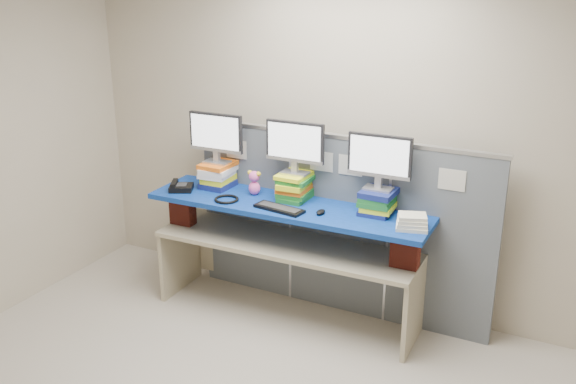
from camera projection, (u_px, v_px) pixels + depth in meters
The scene contains 18 objects.
room at pixel (218, 228), 3.59m from camera, with size 5.00×4.00×2.80m.
cubicle_partition at pixel (338, 224), 5.29m from camera, with size 2.60×0.06×1.53m.
desk at pixel (288, 256), 5.27m from camera, with size 2.21×0.69×0.67m.
brick_pier_left at pixel (183, 208), 5.54m from camera, with size 0.21×0.11×0.28m, color maroon.
brick_pier_right at pixel (405, 249), 4.74m from camera, with size 0.21×0.11×0.28m, color maroon.
blue_board at pixel (288, 206), 5.13m from camera, with size 2.32×0.58×0.04m, color navy.
book_stack_left at pixel (218, 175), 5.48m from camera, with size 0.27×0.31×0.22m.
book_stack_center at pixel (295, 186), 5.19m from camera, with size 0.26×0.31×0.22m.
book_stack_right at pixel (378, 201), 4.90m from camera, with size 0.27×0.32×0.19m.
monitor_left at pixel (216, 135), 5.36m from camera, with size 0.49×0.14×0.43m.
monitor_center at pixel (295, 144), 5.06m from camera, with size 0.49×0.14×0.43m.
monitor_right at pixel (379, 159), 4.79m from camera, with size 0.49×0.14×0.43m.
keyboard at pixel (279, 208), 4.99m from camera, with size 0.43×0.19×0.03m.
mouse at pixel (321, 212), 4.90m from camera, with size 0.06×0.11×0.03m, color black.
desk_phone at pixel (180, 187), 5.42m from camera, with size 0.25×0.24×0.08m.
headset at pixel (227, 199), 5.19m from camera, with size 0.20×0.20×0.02m, color black.
plush_toy at pixel (254, 183), 5.29m from camera, with size 0.12×0.09×0.21m.
binder_stack at pixel (412, 222), 4.62m from camera, with size 0.27×0.24×0.11m.
Camera 1 is at (1.85, -2.78, 2.78)m, focal length 40.00 mm.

